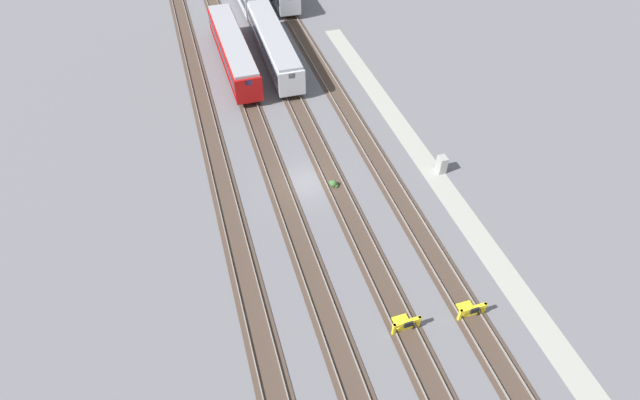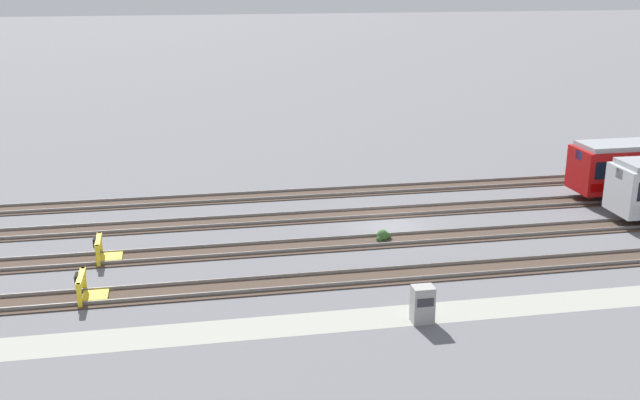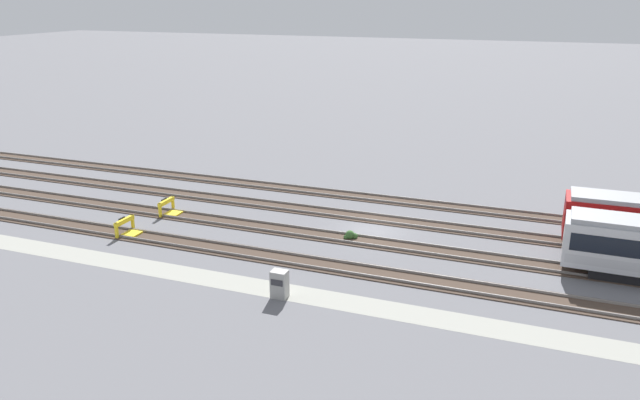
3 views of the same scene
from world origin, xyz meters
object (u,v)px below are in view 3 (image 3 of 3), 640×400
Objects in this scene: bumper_stop_near_inner_track at (169,208)px; electrical_cabinet at (280,284)px; bumper_stop_nearest_track at (128,228)px; weed_clump at (351,235)px.

electrical_cabinet reaches higher than bumper_stop_near_inner_track.
bumper_stop_nearest_track and bumper_stop_near_inner_track have the same top height.
bumper_stop_near_inner_track is 14.60m from weed_clump.
weed_clump is at bearing 0.66° from bumper_stop_near_inner_track.
weed_clump is (0.98, 9.75, -0.56)m from electrical_cabinet.
bumper_stop_nearest_track is 4.68m from bumper_stop_near_inner_track.
electrical_cabinet is (13.94, -4.91, 0.29)m from bumper_stop_nearest_track.
bumper_stop_nearest_track is 1.00× the size of bumper_stop_near_inner_track.
bumper_stop_near_inner_track is at bearing 144.88° from electrical_cabinet.
electrical_cabinet is at bearing -35.12° from bumper_stop_near_inner_track.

